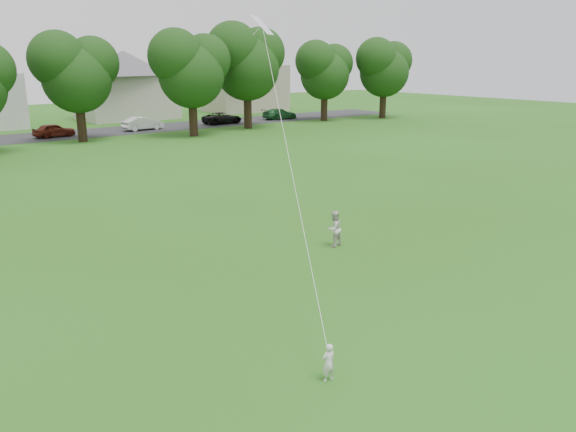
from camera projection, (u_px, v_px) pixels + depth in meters
ground at (315, 321)px, 14.72m from camera, size 160.00×160.00×0.00m
toddler at (328, 363)px, 11.87m from camera, size 0.34×0.24×0.87m
older_boy at (334, 229)px, 20.37m from camera, size 0.71×0.59×1.33m
kite at (285, 139)px, 16.99m from camera, size 3.79×6.26×14.87m
tree_row at (24, 64)px, 41.40m from camera, size 83.41×9.41×10.25m
parked_cars at (13, 133)px, 46.79m from camera, size 62.08×2.41×1.29m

